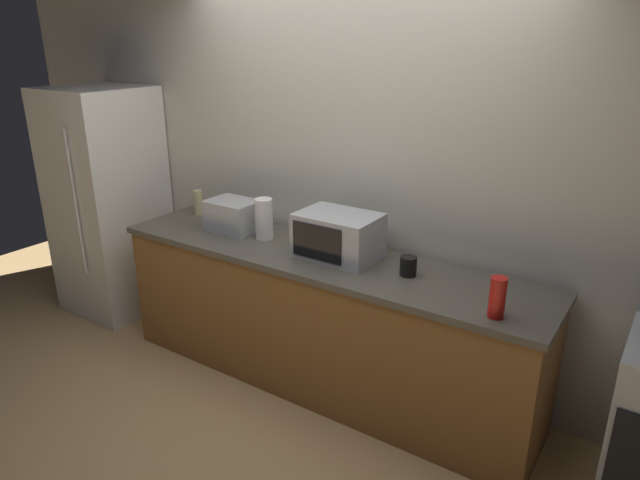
# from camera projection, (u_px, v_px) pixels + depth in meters

# --- Properties ---
(ground_plane) EXTENTS (8.00, 8.00, 0.00)m
(ground_plane) POSITION_uv_depth(u_px,v_px,m) (284.00, 412.00, 3.47)
(ground_plane) COLOR tan
(back_wall) EXTENTS (6.40, 0.10, 2.70)m
(back_wall) POSITION_uv_depth(u_px,v_px,m) (356.00, 170.00, 3.63)
(back_wall) COLOR beige
(back_wall) RESTS_ON ground_plane
(counter_run) EXTENTS (2.84, 0.64, 0.90)m
(counter_run) POSITION_uv_depth(u_px,v_px,m) (320.00, 320.00, 3.62)
(counter_run) COLOR brown
(counter_run) RESTS_ON ground_plane
(refrigerator) EXTENTS (0.72, 0.73, 1.80)m
(refrigerator) POSITION_uv_depth(u_px,v_px,m) (108.00, 202.00, 4.54)
(refrigerator) COLOR white
(refrigerator) RESTS_ON ground_plane
(microwave) EXTENTS (0.48, 0.35, 0.27)m
(microwave) POSITION_uv_depth(u_px,v_px,m) (338.00, 235.00, 3.40)
(microwave) COLOR #B7BABF
(microwave) RESTS_ON counter_run
(toaster_oven) EXTENTS (0.34, 0.26, 0.21)m
(toaster_oven) POSITION_uv_depth(u_px,v_px,m) (233.00, 215.00, 3.87)
(toaster_oven) COLOR #B7BABF
(toaster_oven) RESTS_ON counter_run
(paper_towel_roll) EXTENTS (0.12, 0.12, 0.27)m
(paper_towel_roll) POSITION_uv_depth(u_px,v_px,m) (264.00, 219.00, 3.71)
(paper_towel_roll) COLOR white
(paper_towel_roll) RESTS_ON counter_run
(bottle_vinegar) EXTENTS (0.06, 0.06, 0.18)m
(bottle_vinegar) POSITION_uv_depth(u_px,v_px,m) (198.00, 202.00, 4.21)
(bottle_vinegar) COLOR beige
(bottle_vinegar) RESTS_ON counter_run
(bottle_hot_sauce) EXTENTS (0.08, 0.08, 0.21)m
(bottle_hot_sauce) POSITION_uv_depth(u_px,v_px,m) (497.00, 298.00, 2.68)
(bottle_hot_sauce) COLOR red
(bottle_hot_sauce) RESTS_ON counter_run
(mug_black) EXTENTS (0.10, 0.10, 0.11)m
(mug_black) POSITION_uv_depth(u_px,v_px,m) (408.00, 266.00, 3.17)
(mug_black) COLOR black
(mug_black) RESTS_ON counter_run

